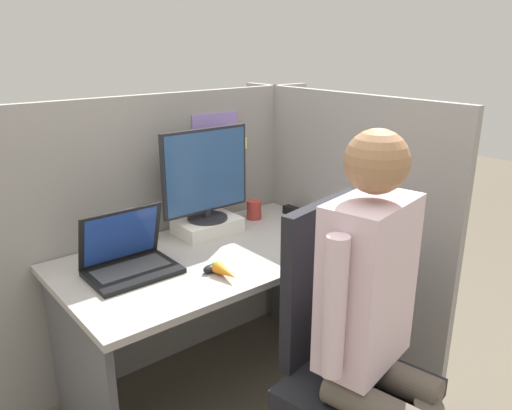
{
  "coord_description": "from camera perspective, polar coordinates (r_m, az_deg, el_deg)",
  "views": [
    {
      "loc": [
        -1.15,
        -1.32,
        1.62
      ],
      "look_at": [
        0.09,
        0.19,
        0.97
      ],
      "focal_mm": 35.0,
      "sensor_mm": 36.0,
      "label": 1
    }
  ],
  "objects": [
    {
      "name": "coffee_mug",
      "position": [
        2.62,
        -0.23,
        -0.54
      ],
      "size": [
        0.08,
        0.08,
        0.1
      ],
      "color": "#A3332D",
      "rests_on": "desk"
    },
    {
      "name": "person",
      "position": [
        1.69,
        13.52,
        -11.46
      ],
      "size": [
        0.47,
        0.46,
        1.37
      ],
      "color": "brown",
      "rests_on": "ground"
    },
    {
      "name": "stapler",
      "position": [
        2.68,
        4.37,
        -0.76
      ],
      "size": [
        0.04,
        0.14,
        0.04
      ],
      "color": "black",
      "rests_on": "desk"
    },
    {
      "name": "office_chair",
      "position": [
        1.92,
        9.71,
        -16.11
      ],
      "size": [
        0.55,
        0.59,
        1.07
      ],
      "color": "black",
      "rests_on": "ground"
    },
    {
      "name": "mouse",
      "position": [
        2.04,
        -5.2,
        -7.25
      ],
      "size": [
        0.07,
        0.04,
        0.03
      ],
      "color": "black",
      "rests_on": "desk"
    },
    {
      "name": "desk",
      "position": [
        2.31,
        -4.67,
        -9.56
      ],
      "size": [
        1.35,
        0.75,
        0.72
      ],
      "color": "#9E9993",
      "rests_on": "ground"
    },
    {
      "name": "cubicle_panel_back",
      "position": [
        2.56,
        -9.83,
        -3.09
      ],
      "size": [
        1.85,
        0.05,
        1.39
      ],
      "color": "gray",
      "rests_on": "ground"
    },
    {
      "name": "monitor",
      "position": [
        2.37,
        -5.77,
        3.41
      ],
      "size": [
        0.46,
        0.19,
        0.44
      ],
      "color": "#232328",
      "rests_on": "paper_box"
    },
    {
      "name": "laptop",
      "position": [
        2.09,
        -14.29,
        -6.16
      ],
      "size": [
        0.35,
        0.25,
        0.26
      ],
      "color": "black",
      "rests_on": "desk"
    },
    {
      "name": "cubicle_panel_right",
      "position": [
        2.63,
        8.83,
        -2.56
      ],
      "size": [
        0.04,
        1.4,
        1.39
      ],
      "color": "gray",
      "rests_on": "ground"
    },
    {
      "name": "carrot_toy",
      "position": [
        1.99,
        -3.5,
        -7.65
      ],
      "size": [
        0.05,
        0.15,
        0.05
      ],
      "color": "orange",
      "rests_on": "desk"
    },
    {
      "name": "paper_box",
      "position": [
        2.44,
        -5.54,
        -2.38
      ],
      "size": [
        0.31,
        0.2,
        0.07
      ],
      "color": "white",
      "rests_on": "desk"
    }
  ]
}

